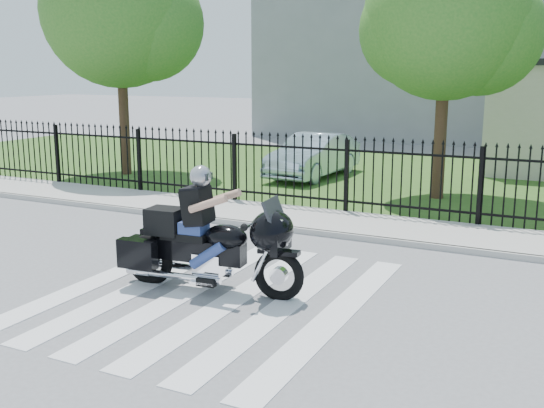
% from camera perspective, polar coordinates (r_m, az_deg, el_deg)
% --- Properties ---
extents(ground, '(120.00, 120.00, 0.00)m').
position_cam_1_polar(ground, '(9.89, -5.38, -8.07)').
color(ground, slate).
rests_on(ground, ground).
extents(crosswalk, '(5.00, 5.50, 0.01)m').
position_cam_1_polar(crosswalk, '(9.88, -5.38, -8.04)').
color(crosswalk, silver).
rests_on(crosswalk, ground).
extents(sidewalk, '(40.00, 2.00, 0.12)m').
position_cam_1_polar(sidewalk, '(14.18, 5.25, -1.62)').
color(sidewalk, '#ADAAA3').
rests_on(sidewalk, ground).
extents(curb, '(40.00, 0.12, 0.12)m').
position_cam_1_polar(curb, '(13.28, 3.69, -2.53)').
color(curb, '#ADAAA3').
rests_on(curb, ground).
extents(grass_strip, '(40.00, 12.00, 0.02)m').
position_cam_1_polar(grass_strip, '(20.76, 12.23, 2.35)').
color(grass_strip, '#31521C').
rests_on(grass_strip, ground).
extents(iron_fence, '(26.00, 0.04, 1.80)m').
position_cam_1_polar(iron_fence, '(14.94, 6.69, 2.34)').
color(iron_fence, black).
rests_on(iron_fence, ground).
extents(tree_left, '(4.80, 4.80, 7.58)m').
position_cam_1_polar(tree_left, '(21.25, -13.56, 16.49)').
color(tree_left, '#382316').
rests_on(tree_left, ground).
extents(tree_mid, '(4.20, 4.20, 6.78)m').
position_cam_1_polar(tree_mid, '(17.27, 15.39, 15.83)').
color(tree_mid, '#382316').
rests_on(tree_mid, ground).
extents(building_tall, '(15.00, 10.00, 12.00)m').
position_cam_1_polar(building_tall, '(34.90, 13.62, 15.95)').
color(building_tall, gray).
rests_on(building_tall, ground).
extents(motorcycle_rider, '(3.04, 1.11, 2.01)m').
position_cam_1_polar(motorcycle_rider, '(9.86, -5.97, -3.14)').
color(motorcycle_rider, black).
rests_on(motorcycle_rider, ground).
extents(parked_car, '(1.75, 4.25, 1.37)m').
position_cam_1_polar(parked_car, '(20.26, 3.75, 4.36)').
color(parked_car, silver).
rests_on(parked_car, grass_strip).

